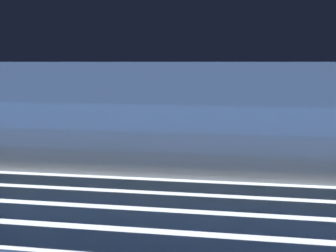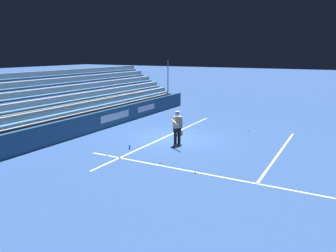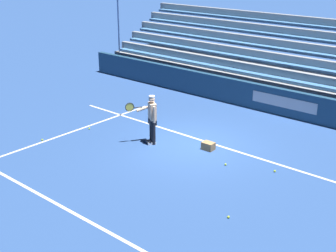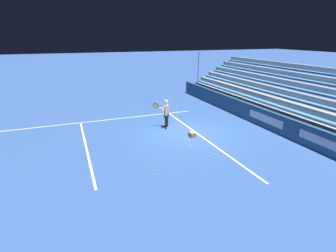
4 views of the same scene
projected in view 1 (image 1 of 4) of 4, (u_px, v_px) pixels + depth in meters
ground_plane at (137, 156)px, 14.13m from camera, size 160.00×160.00×0.00m
court_baseline_white at (134, 159)px, 13.64m from camera, size 12.00×0.10×0.01m
court_sideline_white at (248, 138)px, 17.41m from camera, size 0.10×12.00×0.01m
court_service_line_white at (162, 130)px, 19.49m from camera, size 8.22×0.10×0.01m
back_wall_sponsor_board at (91, 180)px, 9.43m from camera, size 20.13×0.25×1.10m
bleacher_stand at (39, 211)px, 6.82m from camera, size 19.12×4.00×3.85m
tennis_player at (172, 129)px, 14.62m from camera, size 0.94×0.85×1.71m
ball_box_cardboard at (120, 152)px, 14.20m from camera, size 0.41×0.31×0.26m
tennis_ball_far_right at (252, 141)px, 16.59m from camera, size 0.07×0.07×0.07m
tennis_ball_on_baseline at (258, 169)px, 12.35m from camera, size 0.07×0.07×0.07m
tennis_ball_stray_back at (55, 152)px, 14.65m from camera, size 0.07×0.07×0.07m
tennis_ball_by_box at (243, 150)px, 14.89m from camera, size 0.07×0.07×0.07m
tennis_ball_toward_net at (96, 150)px, 15.01m from camera, size 0.07×0.07×0.07m
tennis_ball_midcourt at (76, 136)px, 17.70m from camera, size 0.07×0.07×0.07m
water_bottle at (215, 162)px, 12.84m from camera, size 0.07×0.07×0.22m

